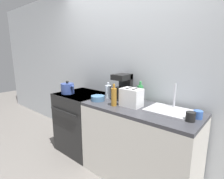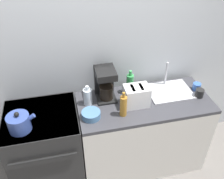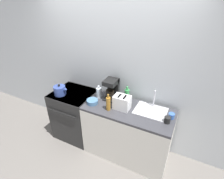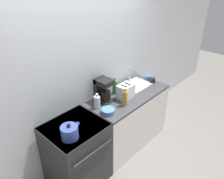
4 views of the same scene
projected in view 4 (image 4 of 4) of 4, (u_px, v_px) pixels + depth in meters
The scene contains 14 objects.
ground_plane at pixel (122, 167), 3.24m from camera, with size 12.00×12.00×0.00m, color slate.
wall_back at pixel (86, 74), 3.02m from camera, with size 8.00×0.05×2.60m.
stove at pixel (77, 153), 2.84m from camera, with size 0.70×0.67×0.92m.
counter_block at pixel (127, 119), 3.51m from camera, with size 1.35×0.62×0.92m.
kettle at pixel (70, 132), 2.41m from camera, with size 0.25×0.20×0.20m.
toaster at pixel (126, 91), 3.16m from camera, with size 0.24×0.17×0.21m.
coffee_maker at pixel (103, 89), 3.07m from camera, with size 0.19×0.24×0.34m.
sink_tray at pixel (136, 84), 3.54m from camera, with size 0.46×0.35×0.28m.
bottle_amber at pixel (125, 98), 2.98m from camera, with size 0.07×0.07×0.26m.
bottle_green at pixel (115, 86), 3.27m from camera, with size 0.07×0.07×0.27m.
bottle_clear at pixel (97, 102), 2.94m from camera, with size 0.09×0.09×0.21m.
cup_blue at pixel (148, 78), 3.70m from camera, with size 0.08×0.08×0.08m.
cup_black at pixel (153, 80), 3.60m from camera, with size 0.09×0.09×0.09m.
bowl at pixel (108, 111), 2.84m from camera, with size 0.18×0.18×0.07m.
Camera 4 is at (-1.77, -1.43, 2.58)m, focal length 35.00 mm.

